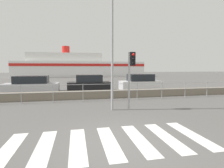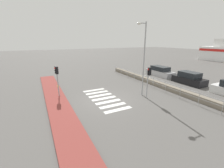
{
  "view_description": "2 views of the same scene",
  "coord_description": "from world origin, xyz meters",
  "px_view_note": "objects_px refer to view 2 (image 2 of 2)",
  "views": [
    {
      "loc": [
        -1.35,
        -4.83,
        2.15
      ],
      "look_at": [
        0.07,
        2.0,
        1.5
      ],
      "focal_mm": 28.0,
      "sensor_mm": 36.0,
      "label": 1
    },
    {
      "loc": [
        11.63,
        -5.32,
        5.31
      ],
      "look_at": [
        -0.75,
        1.0,
        1.2
      ],
      "focal_mm": 24.0,
      "sensor_mm": 36.0,
      "label": 2
    }
  ],
  "objects_px": {
    "streetlamp": "(143,53)",
    "parked_car_silver": "(160,72)",
    "traffic_light_near": "(57,73)",
    "traffic_light_far": "(148,76)",
    "parked_car_black": "(189,79)"
  },
  "relations": [
    {
      "from": "streetlamp",
      "to": "parked_car_black",
      "type": "distance_m",
      "value": 8.71
    },
    {
      "from": "traffic_light_near",
      "to": "streetlamp",
      "type": "xyz_separation_m",
      "value": [
        3.24,
        7.3,
        1.84
      ]
    },
    {
      "from": "traffic_light_near",
      "to": "parked_car_black",
      "type": "bearing_deg",
      "value": 80.14
    },
    {
      "from": "traffic_light_far",
      "to": "streetlamp",
      "type": "height_order",
      "value": "streetlamp"
    },
    {
      "from": "streetlamp",
      "to": "parked_car_black",
      "type": "relative_size",
      "value": 1.74
    },
    {
      "from": "parked_car_silver",
      "to": "traffic_light_near",
      "type": "bearing_deg",
      "value": -81.2
    },
    {
      "from": "parked_car_silver",
      "to": "streetlamp",
      "type": "bearing_deg",
      "value": -54.85
    },
    {
      "from": "streetlamp",
      "to": "parked_car_silver",
      "type": "xyz_separation_m",
      "value": [
        -5.6,
        7.95,
        -3.56
      ]
    },
    {
      "from": "traffic_light_near",
      "to": "traffic_light_far",
      "type": "xyz_separation_m",
      "value": [
        4.19,
        7.32,
        -0.17
      ]
    },
    {
      "from": "streetlamp",
      "to": "parked_car_black",
      "type": "bearing_deg",
      "value": 94.22
    },
    {
      "from": "traffic_light_far",
      "to": "parked_car_black",
      "type": "height_order",
      "value": "traffic_light_far"
    },
    {
      "from": "parked_car_silver",
      "to": "parked_car_black",
      "type": "bearing_deg",
      "value": 0.0
    },
    {
      "from": "traffic_light_far",
      "to": "parked_car_silver",
      "type": "distance_m",
      "value": 10.39
    },
    {
      "from": "parked_car_black",
      "to": "parked_car_silver",
      "type": "bearing_deg",
      "value": 180.0
    },
    {
      "from": "traffic_light_far",
      "to": "parked_car_black",
      "type": "bearing_deg",
      "value": 100.99
    }
  ]
}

